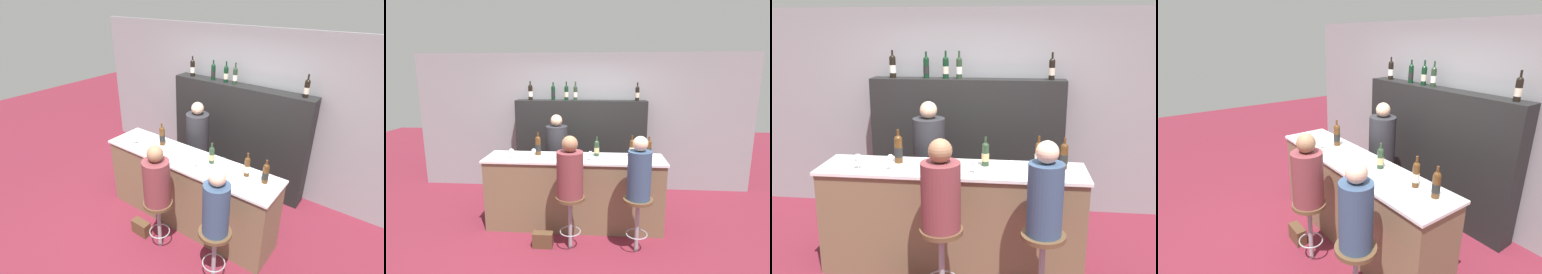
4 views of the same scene
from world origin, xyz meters
The scene contains 22 objects.
ground_plane centered at (0.00, 0.00, 0.00)m, with size 16.00×16.00×0.00m, color maroon.
wall_back centered at (0.00, 1.85, 1.30)m, with size 6.40×0.05×2.60m.
bar_counter centered at (0.00, 0.28, 0.53)m, with size 2.55×0.61×1.05m.
back_bar_cabinet centered at (0.00, 1.62, 0.87)m, with size 2.38×0.28×1.75m.
wine_bottle_counter_0 centered at (-0.54, 0.38, 1.19)m, with size 0.08×0.08×0.34m.
wine_bottle_counter_1 centered at (0.31, 0.38, 1.17)m, with size 0.07×0.07×0.29m.
wine_bottle_counter_2 centered at (0.82, 0.38, 1.18)m, with size 0.07×0.07×0.31m.
wine_bottle_counter_3 centered at (1.06, 0.38, 1.18)m, with size 0.08×0.08×0.30m.
wine_bottle_backbar_0 centered at (-0.93, 1.62, 1.89)m, with size 0.08×0.08×0.34m.
wine_bottle_backbar_1 centered at (-0.50, 1.62, 1.88)m, with size 0.07×0.07×0.32m.
wine_bottle_backbar_2 centered at (-0.26, 1.62, 1.88)m, with size 0.07×0.07×0.33m.
wine_bottle_backbar_3 centered at (-0.10, 1.62, 1.88)m, with size 0.07×0.07×0.33m.
wine_bottle_backbar_4 centered at (1.01, 1.62, 1.88)m, with size 0.07×0.07×0.32m.
wine_glass_0 centered at (-0.87, 0.15, 1.15)m, with size 0.08×0.08×0.15m.
wine_glass_1 centered at (-0.55, 0.15, 1.16)m, with size 0.07×0.07×0.15m.
wine_glass_2 centered at (0.23, 0.15, 1.14)m, with size 0.08×0.08×0.13m.
bar_stool_left centered at (0.00, -0.33, 0.56)m, with size 0.37×0.37×0.72m.
guest_seated_left centered at (0.00, -0.33, 1.05)m, with size 0.33×0.33×0.77m.
bar_stool_right centered at (0.84, -0.33, 0.56)m, with size 0.37×0.37×0.72m.
guest_seated_right centered at (0.84, -0.33, 1.06)m, with size 0.29×0.29×0.78m.
bartender centered at (-0.36, 0.99, 0.72)m, with size 0.36×0.36×1.56m.
handbag centered at (-0.36, -0.33, 0.10)m, with size 0.26×0.12×0.20m.
Camera 4 is at (2.52, -1.57, 2.41)m, focal length 28.00 mm.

